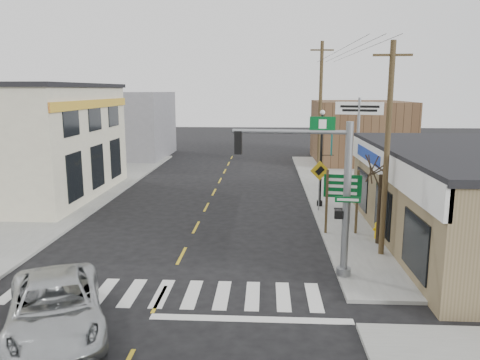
# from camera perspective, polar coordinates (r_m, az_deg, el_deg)

# --- Properties ---
(ground) EXTENTS (140.00, 140.00, 0.00)m
(ground) POSITION_cam_1_polar(r_m,az_deg,el_deg) (15.80, -9.79, -14.09)
(ground) COLOR black
(ground) RESTS_ON ground
(sidewalk_right) EXTENTS (6.00, 38.00, 0.13)m
(sidewalk_right) POSITION_cam_1_polar(r_m,az_deg,el_deg) (28.28, 14.57, -2.85)
(sidewalk_right) COLOR gray
(sidewalk_right) RESTS_ON ground
(sidewalk_left) EXTENTS (6.00, 38.00, 0.13)m
(sidewalk_left) POSITION_cam_1_polar(r_m,az_deg,el_deg) (30.36, -20.99, -2.29)
(sidewalk_left) COLOR gray
(sidewalk_left) RESTS_ON ground
(center_line) EXTENTS (0.12, 56.00, 0.01)m
(center_line) POSITION_cam_1_polar(r_m,az_deg,el_deg) (23.16, -5.38, -5.75)
(center_line) COLOR gold
(center_line) RESTS_ON ground
(crosswalk) EXTENTS (11.00, 2.20, 0.01)m
(crosswalk) POSITION_cam_1_polar(r_m,az_deg,el_deg) (16.15, -9.46, -13.48)
(crosswalk) COLOR silver
(crosswalk) RESTS_ON ground
(left_building) EXTENTS (12.00, 12.00, 6.80)m
(left_building) POSITION_cam_1_polar(r_m,az_deg,el_deg) (32.54, -27.14, 4.04)
(left_building) COLOR beige
(left_building) RESTS_ON ground
(bldg_distant_right) EXTENTS (8.00, 10.00, 5.60)m
(bldg_distant_right) POSITION_cam_1_polar(r_m,az_deg,el_deg) (44.93, 14.30, 5.73)
(bldg_distant_right) COLOR brown
(bldg_distant_right) RESTS_ON ground
(bldg_distant_left) EXTENTS (9.00, 10.00, 6.40)m
(bldg_distant_left) POSITION_cam_1_polar(r_m,az_deg,el_deg) (48.25, -14.26, 6.55)
(bldg_distant_left) COLOR gray
(bldg_distant_left) RESTS_ON ground
(suv) EXTENTS (4.44, 5.93, 1.50)m
(suv) POSITION_cam_1_polar(r_m,az_deg,el_deg) (14.32, -21.61, -14.18)
(suv) COLOR #AEB2B4
(suv) RESTS_ON ground
(traffic_signal_pole) EXTENTS (4.44, 0.37, 5.62)m
(traffic_signal_pole) POSITION_cam_1_polar(r_m,az_deg,el_deg) (16.40, 10.66, -0.35)
(traffic_signal_pole) COLOR gray
(traffic_signal_pole) RESTS_ON sidewalk_right
(guide_sign) EXTENTS (1.69, 0.14, 2.96)m
(guide_sign) POSITION_cam_1_polar(r_m,az_deg,el_deg) (21.74, 12.36, -1.54)
(guide_sign) COLOR #4C3C23
(guide_sign) RESTS_ON sidewalk_right
(fire_hydrant) EXTENTS (0.24, 0.24, 0.76)m
(fire_hydrant) POSITION_cam_1_polar(r_m,az_deg,el_deg) (21.73, 16.38, -5.80)
(fire_hydrant) COLOR #E6B306
(fire_hydrant) RESTS_ON sidewalk_right
(ped_crossing_sign) EXTENTS (1.07, 0.08, 2.75)m
(ped_crossing_sign) POSITION_cam_1_polar(r_m,az_deg,el_deg) (25.61, 9.67, 0.39)
(ped_crossing_sign) COLOR gray
(ped_crossing_sign) RESTS_ON sidewalk_right
(lamp_post) EXTENTS (0.70, 0.55, 5.42)m
(lamp_post) POSITION_cam_1_polar(r_m,az_deg,el_deg) (26.51, 10.01, 3.49)
(lamp_post) COLOR black
(lamp_post) RESTS_ON sidewalk_right
(dance_center_sign) EXTENTS (2.85, 0.18, 6.05)m
(dance_center_sign) POSITION_cam_1_polar(r_m,az_deg,el_deg) (29.49, 14.27, 6.95)
(dance_center_sign) COLOR gray
(dance_center_sign) RESTS_ON sidewalk_right
(bare_tree) EXTENTS (2.26, 2.26, 4.51)m
(bare_tree) POSITION_cam_1_polar(r_m,az_deg,el_deg) (20.40, 16.94, 2.12)
(bare_tree) COLOR black
(bare_tree) RESTS_ON sidewalk_right
(shrub_front) EXTENTS (1.32, 1.32, 0.99)m
(shrub_front) POSITION_cam_1_polar(r_m,az_deg,el_deg) (19.03, 25.35, -8.58)
(shrub_front) COLOR #193B1B
(shrub_front) RESTS_ON sidewalk_right
(shrub_back) EXTENTS (1.00, 1.00, 0.75)m
(shrub_back) POSITION_cam_1_polar(r_m,az_deg,el_deg) (21.71, 21.28, -6.24)
(shrub_back) COLOR black
(shrub_back) RESTS_ON sidewalk_right
(utility_pole_near) EXTENTS (1.45, 0.22, 8.33)m
(utility_pole_near) POSITION_cam_1_polar(r_m,az_deg,el_deg) (19.00, 17.49, 3.67)
(utility_pole_near) COLOR #432E1C
(utility_pole_near) RESTS_ON sidewalk_right
(utility_pole_far) EXTENTS (1.75, 0.26, 10.07)m
(utility_pole_far) POSITION_cam_1_polar(r_m,az_deg,el_deg) (36.61, 9.75, 8.70)
(utility_pole_far) COLOR #3F281A
(utility_pole_far) RESTS_ON sidewalk_right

